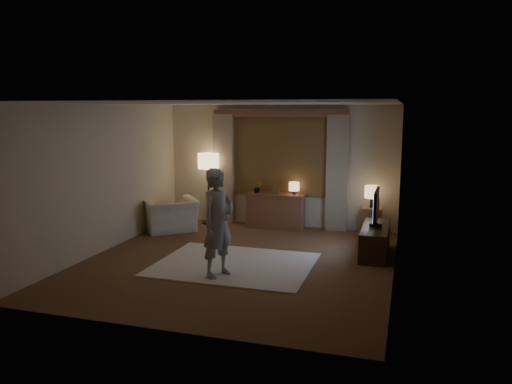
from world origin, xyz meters
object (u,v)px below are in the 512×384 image
at_px(tv_stand, 375,241).
at_px(person, 218,223).
at_px(side_table, 371,221).
at_px(sideboard, 276,212).
at_px(armchair, 171,215).

bearing_deg(tv_stand, person, -139.11).
xyz_separation_m(side_table, tv_stand, (0.17, -1.39, -0.03)).
distance_m(sideboard, person, 3.37).
bearing_deg(sideboard, side_table, -1.43).
height_order(armchair, tv_stand, armchair).
xyz_separation_m(tv_stand, person, (-2.18, -1.89, 0.59)).
xyz_separation_m(armchair, person, (2.00, -2.40, 0.50)).
xyz_separation_m(armchair, side_table, (4.01, 0.88, -0.05)).
bearing_deg(sideboard, tv_stand, -33.62).
bearing_deg(sideboard, armchair, -155.14).
xyz_separation_m(sideboard, armchair, (-2.01, -0.93, -0.02)).
bearing_deg(armchair, person, 89.62).
bearing_deg(person, side_table, -8.34).
relative_size(sideboard, tv_stand, 0.86).
distance_m(armchair, side_table, 4.11).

